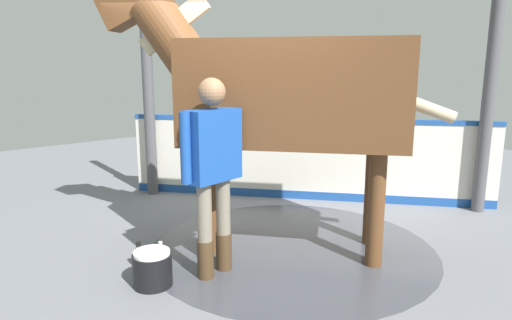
% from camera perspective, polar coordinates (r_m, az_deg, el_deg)
% --- Properties ---
extents(ground_plane, '(16.00, 16.00, 0.02)m').
position_cam_1_polar(ground_plane, '(5.00, 1.86, -10.37)').
color(ground_plane, slate).
extents(wet_patch, '(2.99, 2.99, 0.00)m').
position_cam_1_polar(wet_patch, '(4.84, 4.57, -11.04)').
color(wet_patch, '#42444C').
rests_on(wet_patch, ground).
extents(barrier_wall, '(3.16, 4.16, 1.18)m').
position_cam_1_polar(barrier_wall, '(6.43, 6.41, -0.23)').
color(barrier_wall, silver).
rests_on(barrier_wall, ground).
extents(roof_post_near, '(0.16, 0.16, 2.95)m').
position_cam_1_polar(roof_post_near, '(6.74, -13.55, 8.02)').
color(roof_post_near, '#4C4C51').
rests_on(roof_post_near, ground).
extents(roof_post_far, '(0.16, 0.16, 2.95)m').
position_cam_1_polar(roof_post_far, '(6.43, 27.54, 6.88)').
color(roof_post_far, '#4C4C51').
rests_on(roof_post_far, ground).
extents(horse, '(2.38, 2.96, 2.79)m').
position_cam_1_polar(horse, '(4.48, 3.31, 8.71)').
color(horse, brown).
rests_on(horse, ground).
extents(handler, '(0.70, 0.28, 1.79)m').
position_cam_1_polar(handler, '(3.95, -5.49, -0.35)').
color(handler, '#47331E').
rests_on(handler, ground).
extents(wash_bucket, '(0.34, 0.34, 0.32)m').
position_cam_1_polar(wash_bucket, '(4.09, -13.08, -13.34)').
color(wash_bucket, black).
rests_on(wash_bucket, ground).
extents(bottle_shampoo, '(0.06, 0.06, 0.24)m').
position_cam_1_polar(bottle_shampoo, '(4.48, -12.05, -11.68)').
color(bottle_shampoo, '#3399CC').
rests_on(bottle_shampoo, ground).
extents(bottle_spray, '(0.06, 0.06, 0.27)m').
position_cam_1_polar(bottle_spray, '(4.44, -14.67, -11.81)').
color(bottle_spray, '#4CA559').
rests_on(bottle_spray, ground).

